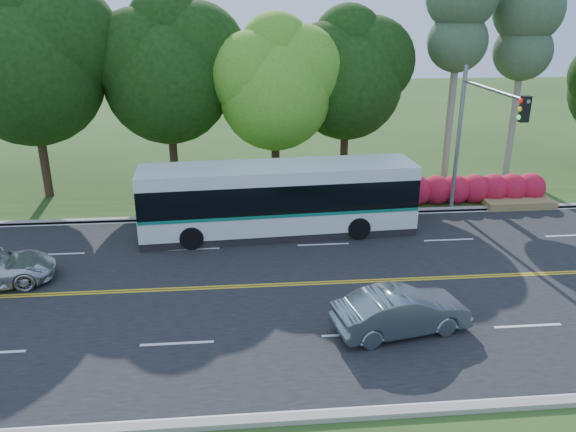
{
  "coord_description": "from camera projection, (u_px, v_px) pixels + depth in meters",
  "views": [
    {
      "loc": [
        -3.97,
        -18.18,
        9.54
      ],
      "look_at": [
        -2.15,
        2.0,
        1.93
      ],
      "focal_mm": 35.0,
      "sensor_mm": 36.0,
      "label": 1
    }
  ],
  "objects": [
    {
      "name": "ground",
      "position": [
        351.0,
        282.0,
        20.64
      ],
      "size": [
        120.0,
        120.0,
        0.0
      ],
      "primitive_type": "plane",
      "color": "#264416",
      "rests_on": "ground"
    },
    {
      "name": "road",
      "position": [
        351.0,
        282.0,
        20.63
      ],
      "size": [
        60.0,
        14.0,
        0.02
      ],
      "primitive_type": "cube",
      "color": "black",
      "rests_on": "ground"
    },
    {
      "name": "curb_north",
      "position": [
        322.0,
        213.0,
        27.28
      ],
      "size": [
        60.0,
        0.3,
        0.15
      ],
      "primitive_type": "cube",
      "color": "#9C978C",
      "rests_on": "ground"
    },
    {
      "name": "curb_south",
      "position": [
        407.0,
        412.0,
        13.95
      ],
      "size": [
        60.0,
        0.3,
        0.15
      ],
      "primitive_type": "cube",
      "color": "#9C978C",
      "rests_on": "ground"
    },
    {
      "name": "grass_verge",
      "position": [
        317.0,
        201.0,
        29.01
      ],
      "size": [
        60.0,
        4.0,
        0.1
      ],
      "primitive_type": "cube",
      "color": "#264416",
      "rests_on": "ground"
    },
    {
      "name": "lane_markings",
      "position": [
        348.0,
        282.0,
        20.62
      ],
      "size": [
        57.6,
        13.82,
        0.0
      ],
      "color": "gold",
      "rests_on": "road"
    },
    {
      "name": "tree_row",
      "position": [
        213.0,
        63.0,
        29.15
      ],
      "size": [
        44.7,
        9.1,
        13.84
      ],
      "color": "black",
      "rests_on": "ground"
    },
    {
      "name": "bougainvillea_hedge",
      "position": [
        459.0,
        190.0,
        28.59
      ],
      "size": [
        9.5,
        2.25,
        1.5
      ],
      "color": "#A70D30",
      "rests_on": "ground"
    },
    {
      "name": "traffic_signal",
      "position": [
        477.0,
        124.0,
        24.58
      ],
      "size": [
        0.42,
        6.1,
        7.0
      ],
      "color": "gray",
      "rests_on": "ground"
    },
    {
      "name": "transit_bus",
      "position": [
        278.0,
        200.0,
        24.51
      ],
      "size": [
        12.05,
        3.31,
        3.12
      ],
      "rotation": [
        0.0,
        0.0,
        0.06
      ],
      "color": "silver",
      "rests_on": "road"
    },
    {
      "name": "sedan",
      "position": [
        401.0,
        311.0,
        17.27
      ],
      "size": [
        4.44,
        2.29,
        1.39
      ],
      "primitive_type": "imported",
      "rotation": [
        0.0,
        0.0,
        1.77
      ],
      "color": "slate",
      "rests_on": "road"
    }
  ]
}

